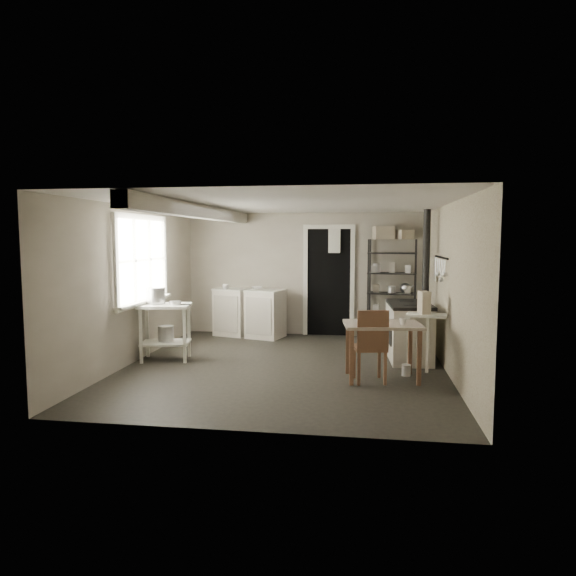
# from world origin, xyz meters

# --- Properties ---
(floor) EXTENTS (5.00, 5.00, 0.00)m
(floor) POSITION_xyz_m (0.00, 0.00, 0.00)
(floor) COLOR black
(floor) RESTS_ON ground
(ceiling) EXTENTS (5.00, 5.00, 0.00)m
(ceiling) POSITION_xyz_m (0.00, 0.00, 2.30)
(ceiling) COLOR silver
(ceiling) RESTS_ON wall_back
(wall_back) EXTENTS (4.50, 0.02, 2.30)m
(wall_back) POSITION_xyz_m (0.00, 2.50, 1.15)
(wall_back) COLOR #ACA392
(wall_back) RESTS_ON ground
(wall_front) EXTENTS (4.50, 0.02, 2.30)m
(wall_front) POSITION_xyz_m (0.00, -2.50, 1.15)
(wall_front) COLOR #ACA392
(wall_front) RESTS_ON ground
(wall_left) EXTENTS (0.02, 5.00, 2.30)m
(wall_left) POSITION_xyz_m (-2.25, 0.00, 1.15)
(wall_left) COLOR #ACA392
(wall_left) RESTS_ON ground
(wall_right) EXTENTS (0.02, 5.00, 2.30)m
(wall_right) POSITION_xyz_m (2.25, 0.00, 1.15)
(wall_right) COLOR #ACA392
(wall_right) RESTS_ON ground
(window) EXTENTS (0.12, 1.76, 1.28)m
(window) POSITION_xyz_m (-2.22, 0.20, 1.50)
(window) COLOR white
(window) RESTS_ON wall_left
(doorway) EXTENTS (0.96, 0.10, 2.08)m
(doorway) POSITION_xyz_m (0.45, 2.47, 1.00)
(doorway) COLOR white
(doorway) RESTS_ON ground
(ceiling_beam) EXTENTS (0.18, 5.00, 0.18)m
(ceiling_beam) POSITION_xyz_m (-1.20, 0.00, 2.20)
(ceiling_beam) COLOR white
(ceiling_beam) RESTS_ON ceiling
(wallpaper_panel) EXTENTS (0.01, 5.00, 2.30)m
(wallpaper_panel) POSITION_xyz_m (2.24, 0.00, 1.15)
(wallpaper_panel) COLOR #BFB69B
(wallpaper_panel) RESTS_ON wall_right
(utensil_rail) EXTENTS (0.06, 1.20, 0.44)m
(utensil_rail) POSITION_xyz_m (2.19, 0.60, 1.55)
(utensil_rail) COLOR silver
(utensil_rail) RESTS_ON wall_right
(prep_table) EXTENTS (0.82, 0.66, 0.84)m
(prep_table) POSITION_xyz_m (-1.84, 0.13, 0.40)
(prep_table) COLOR white
(prep_table) RESTS_ON ground
(stockpot) EXTENTS (0.33, 0.33, 0.31)m
(stockpot) POSITION_xyz_m (-1.99, 0.16, 0.94)
(stockpot) COLOR silver
(stockpot) RESTS_ON prep_table
(saucepan) EXTENTS (0.19, 0.19, 0.10)m
(saucepan) POSITION_xyz_m (-1.67, 0.12, 0.85)
(saucepan) COLOR silver
(saucepan) RESTS_ON prep_table
(bucket) EXTENTS (0.28, 0.28, 0.26)m
(bucket) POSITION_xyz_m (-1.84, 0.16, 0.39)
(bucket) COLOR silver
(bucket) RESTS_ON prep_table
(base_cabinets) EXTENTS (1.46, 0.92, 0.89)m
(base_cabinets) POSITION_xyz_m (-1.01, 2.17, 0.46)
(base_cabinets) COLOR silver
(base_cabinets) RESTS_ON ground
(mixing_bowl) EXTENTS (0.37, 0.37, 0.07)m
(mixing_bowl) POSITION_xyz_m (-0.85, 2.13, 0.95)
(mixing_bowl) COLOR silver
(mixing_bowl) RESTS_ON base_cabinets
(counter_cup) EXTENTS (0.16, 0.16, 0.10)m
(counter_cup) POSITION_xyz_m (-1.41, 2.02, 0.97)
(counter_cup) COLOR silver
(counter_cup) RESTS_ON base_cabinets
(shelf_rack) EXTENTS (0.89, 0.44, 1.81)m
(shelf_rack) POSITION_xyz_m (1.60, 2.25, 0.95)
(shelf_rack) COLOR black
(shelf_rack) RESTS_ON ground
(shelf_jar) EXTENTS (0.08, 0.09, 0.18)m
(shelf_jar) POSITION_xyz_m (1.27, 2.25, 1.36)
(shelf_jar) COLOR silver
(shelf_jar) RESTS_ON shelf_rack
(storage_box_a) EXTENTS (0.39, 0.36, 0.23)m
(storage_box_a) POSITION_xyz_m (1.43, 2.26, 2.01)
(storage_box_a) COLOR beige
(storage_box_a) RESTS_ON shelf_rack
(storage_box_b) EXTENTS (0.33, 0.32, 0.16)m
(storage_box_b) POSITION_xyz_m (1.81, 2.24, 1.99)
(storage_box_b) COLOR beige
(storage_box_b) RESTS_ON shelf_rack
(stove) EXTENTS (0.67, 1.13, 0.86)m
(stove) POSITION_xyz_m (1.79, 0.69, 0.44)
(stove) COLOR silver
(stove) RESTS_ON ground
(stovepipe) EXTENTS (0.15, 0.15, 1.52)m
(stovepipe) POSITION_xyz_m (2.06, 1.13, 1.59)
(stovepipe) COLOR black
(stovepipe) RESTS_ON stove
(side_ledge) EXTENTS (0.58, 0.40, 0.81)m
(side_ledge) POSITION_xyz_m (1.95, -0.04, 0.43)
(side_ledge) COLOR white
(side_ledge) RESTS_ON ground
(oats_box) EXTENTS (0.16, 0.22, 0.30)m
(oats_box) POSITION_xyz_m (1.91, -0.04, 1.01)
(oats_box) COLOR beige
(oats_box) RESTS_ON side_ledge
(work_table) EXTENTS (1.05, 0.79, 0.74)m
(work_table) POSITION_xyz_m (1.35, -0.48, 0.38)
(work_table) COLOR #BFB2A3
(work_table) RESTS_ON ground
(table_cup) EXTENTS (0.12, 0.12, 0.09)m
(table_cup) POSITION_xyz_m (1.59, -0.59, 0.80)
(table_cup) COLOR silver
(table_cup) RESTS_ON work_table
(chair) EXTENTS (0.46, 0.48, 0.95)m
(chair) POSITION_xyz_m (1.18, -0.61, 0.48)
(chair) COLOR brown
(chair) RESTS_ON ground
(flour_sack) EXTENTS (0.43, 0.39, 0.44)m
(flour_sack) POSITION_xyz_m (1.22, 2.06, 0.24)
(flour_sack) COLOR silver
(flour_sack) RESTS_ON ground
(floor_crock) EXTENTS (0.15, 0.15, 0.15)m
(floor_crock) POSITION_xyz_m (1.68, -0.25, 0.07)
(floor_crock) COLOR silver
(floor_crock) RESTS_ON ground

